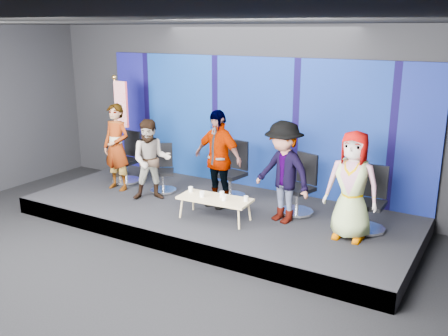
% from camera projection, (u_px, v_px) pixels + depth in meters
% --- Properties ---
extents(ground, '(10.00, 10.00, 0.00)m').
position_uv_depth(ground, '(124.00, 279.00, 7.05)').
color(ground, black).
rests_on(ground, ground).
extents(room_walls, '(10.02, 8.02, 3.51)m').
position_uv_depth(room_walls, '(114.00, 108.00, 6.39)').
color(room_walls, black).
rests_on(room_walls, ground).
extents(riser, '(7.00, 3.00, 0.30)m').
position_uv_depth(riser, '(216.00, 215.00, 9.08)').
color(riser, black).
rests_on(riser, ground).
extents(backdrop, '(7.00, 0.08, 2.60)m').
position_uv_depth(backdrop, '(254.00, 123.00, 9.89)').
color(backdrop, '#0F064E').
rests_on(backdrop, riser).
extents(chair_a, '(0.62, 0.62, 1.06)m').
position_uv_depth(chair_a, '(128.00, 166.00, 10.44)').
color(chair_a, silver).
rests_on(chair_a, riser).
extents(panelist_a, '(0.64, 0.44, 1.72)m').
position_uv_depth(panelist_a, '(117.00, 147.00, 9.83)').
color(panelist_a, black).
rests_on(panelist_a, riser).
extents(chair_b, '(0.74, 0.74, 0.94)m').
position_uv_depth(chair_b, '(163.00, 176.00, 9.83)').
color(chair_b, silver).
rests_on(chair_b, riser).
extents(panelist_b, '(0.94, 0.90, 1.53)m').
position_uv_depth(panelist_b, '(151.00, 160.00, 9.26)').
color(panelist_b, black).
rests_on(panelist_b, riser).
extents(chair_c, '(0.70, 0.70, 1.09)m').
position_uv_depth(chair_c, '(232.00, 179.00, 9.45)').
color(chair_c, silver).
rests_on(chair_c, riser).
extents(panelist_c, '(1.08, 0.58, 1.76)m').
position_uv_depth(panelist_c, '(218.00, 159.00, 8.90)').
color(panelist_c, black).
rests_on(panelist_c, riser).
extents(chair_d, '(0.74, 0.74, 1.05)m').
position_uv_depth(chair_d, '(299.00, 194.00, 8.65)').
color(chair_d, silver).
rests_on(chair_d, riser).
extents(panelist_d, '(1.24, 0.94, 1.70)m').
position_uv_depth(panelist_d, '(283.00, 172.00, 8.16)').
color(panelist_d, black).
rests_on(panelist_d, riser).
extents(chair_e, '(0.59, 0.59, 1.04)m').
position_uv_depth(chair_e, '(369.00, 210.00, 7.93)').
color(chair_e, silver).
rests_on(chair_e, riser).
extents(panelist_e, '(0.83, 0.54, 1.68)m').
position_uv_depth(panelist_e, '(352.00, 186.00, 7.48)').
color(panelist_e, black).
rests_on(panelist_e, riser).
extents(coffee_table, '(1.27, 0.60, 0.38)m').
position_uv_depth(coffee_table, '(215.00, 200.00, 8.37)').
color(coffee_table, tan).
rests_on(coffee_table, riser).
extents(mug_a, '(0.08, 0.08, 0.09)m').
position_uv_depth(mug_a, '(191.00, 189.00, 8.65)').
color(mug_a, silver).
rests_on(mug_a, coffee_table).
extents(mug_b, '(0.08, 0.08, 0.10)m').
position_uv_depth(mug_b, '(202.00, 194.00, 8.39)').
color(mug_b, silver).
rests_on(mug_b, coffee_table).
extents(mug_c, '(0.08, 0.08, 0.09)m').
position_uv_depth(mug_c, '(222.00, 194.00, 8.39)').
color(mug_c, silver).
rests_on(mug_c, coffee_table).
extents(mug_d, '(0.08, 0.08, 0.10)m').
position_uv_depth(mug_d, '(224.00, 198.00, 8.21)').
color(mug_d, silver).
rests_on(mug_d, coffee_table).
extents(mug_e, '(0.07, 0.07, 0.09)m').
position_uv_depth(mug_e, '(246.00, 199.00, 8.18)').
color(mug_e, silver).
rests_on(mug_e, coffee_table).
extents(flag_stand, '(0.50, 0.29, 2.19)m').
position_uv_depth(flag_stand, '(120.00, 124.00, 10.59)').
color(flag_stand, black).
rests_on(flag_stand, riser).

